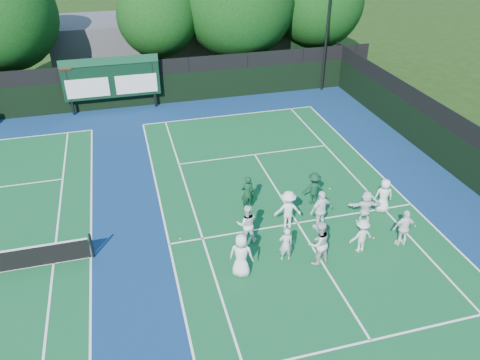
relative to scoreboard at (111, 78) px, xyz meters
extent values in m
plane|color=#1A340E|center=(7.01, -15.59, -2.19)|extent=(120.00, 120.00, 0.00)
cube|color=navy|center=(1.01, -14.59, -2.19)|extent=(34.00, 32.00, 0.01)
cube|color=#11562B|center=(7.01, -14.59, -2.18)|extent=(10.97, 23.77, 0.00)
cube|color=white|center=(7.01, -2.70, -2.18)|extent=(10.97, 0.08, 0.00)
cube|color=white|center=(1.53, -14.59, -2.18)|extent=(0.08, 23.77, 0.00)
cube|color=white|center=(12.50, -14.59, -2.18)|extent=(0.08, 23.77, 0.00)
cube|color=white|center=(2.90, -14.59, -2.18)|extent=(0.08, 23.77, 0.00)
cube|color=white|center=(11.13, -14.59, -2.18)|extent=(0.08, 23.77, 0.00)
cube|color=white|center=(7.01, -20.99, -2.18)|extent=(8.23, 0.08, 0.00)
cube|color=white|center=(7.01, -8.19, -2.18)|extent=(8.23, 0.08, 0.00)
cube|color=white|center=(7.01, -14.59, -2.18)|extent=(0.08, 12.80, 0.00)
cube|color=white|center=(-1.50, -14.59, -2.18)|extent=(0.08, 23.77, 0.00)
cube|color=white|center=(-2.87, -14.59, -2.18)|extent=(0.08, 23.77, 0.00)
cube|color=black|center=(1.01, 0.41, -1.19)|extent=(34.00, 0.08, 2.00)
cube|color=black|center=(1.01, 0.41, 0.31)|extent=(34.00, 0.05, 1.00)
cylinder|color=black|center=(-2.59, 0.01, -0.44)|extent=(0.16, 0.16, 3.50)
cylinder|color=black|center=(2.61, 0.01, -0.44)|extent=(0.16, 0.16, 3.50)
cube|color=black|center=(0.01, 0.01, 0.01)|extent=(6.00, 0.15, 2.60)
cube|color=#14492C|center=(0.01, -0.09, 1.11)|extent=(6.00, 0.05, 0.50)
cube|color=white|center=(-1.49, -0.09, -0.49)|extent=(2.60, 0.04, 1.20)
cube|color=white|center=(1.51, -0.09, -0.49)|extent=(2.60, 0.04, 1.20)
cube|color=maroon|center=(-2.59, -0.09, 1.01)|extent=(0.70, 0.04, 0.50)
cube|color=#525156|center=(5.01, 8.41, -0.19)|extent=(18.00, 6.00, 4.00)
cylinder|color=black|center=(14.51, 0.11, 2.81)|extent=(0.16, 0.16, 10.00)
cylinder|color=black|center=(-1.39, -14.59, -1.64)|extent=(0.10, 0.10, 1.10)
cylinder|color=black|center=(-6.19, 3.91, -0.74)|extent=(0.44, 0.44, 2.91)
sphere|color=#0B340E|center=(-6.19, 3.91, 3.34)|extent=(6.99, 6.99, 6.99)
sphere|color=#0B340E|center=(-5.59, 4.21, 2.64)|extent=(4.89, 4.89, 4.89)
cylinder|color=black|center=(3.59, 3.91, -0.76)|extent=(0.44, 0.44, 2.87)
sphere|color=#0B340E|center=(3.59, 3.91, 2.74)|extent=(5.51, 5.51, 5.51)
sphere|color=#0B340E|center=(4.19, 4.21, 2.19)|extent=(3.86, 3.86, 3.86)
cylinder|color=black|center=(9.31, 3.91, -0.87)|extent=(0.44, 0.44, 2.63)
sphere|color=#0B340E|center=(9.31, 3.91, 3.45)|extent=(8.02, 8.02, 8.02)
sphere|color=#0B340E|center=(9.91, 4.21, 2.65)|extent=(5.61, 5.61, 5.61)
cylinder|color=black|center=(15.36, 3.91, -0.79)|extent=(0.44, 0.44, 2.80)
sphere|color=#0B340E|center=(15.36, 3.91, 3.12)|extent=(6.70, 6.70, 6.70)
sphere|color=#0B340E|center=(15.96, 4.21, 2.45)|extent=(4.69, 4.69, 4.69)
sphere|color=yellow|center=(2.92, -17.11, -2.16)|extent=(0.07, 0.07, 0.07)
sphere|color=yellow|center=(9.48, -12.46, -2.16)|extent=(0.07, 0.07, 0.07)
sphere|color=yellow|center=(9.64, -16.38, -2.16)|extent=(0.07, 0.07, 0.07)
sphere|color=yellow|center=(2.00, -14.38, -2.16)|extent=(0.07, 0.07, 0.07)
sphere|color=yellow|center=(5.81, -11.89, -2.16)|extent=(0.07, 0.07, 0.07)
sphere|color=yellow|center=(10.32, -16.91, -2.16)|extent=(0.07, 0.07, 0.07)
imported|color=white|center=(3.88, -16.99, -1.30)|extent=(1.03, 0.88, 1.79)
imported|color=silver|center=(5.72, -16.63, -1.46)|extent=(0.56, 0.40, 1.47)
imported|color=silver|center=(6.83, -17.10, -1.27)|extent=(1.05, 0.91, 1.84)
imported|color=silver|center=(8.71, -16.90, -1.46)|extent=(0.99, 0.63, 1.46)
imported|color=white|center=(10.52, -16.98, -1.39)|extent=(0.98, 0.49, 1.61)
imported|color=white|center=(4.60, -15.16, -1.34)|extent=(0.93, 0.78, 1.70)
imported|color=white|center=(6.50, -14.69, -1.32)|extent=(1.22, 0.83, 1.73)
imported|color=white|center=(7.78, -15.12, -1.28)|extent=(1.14, 0.69, 1.82)
imported|color=white|center=(9.75, -15.26, -1.41)|extent=(1.51, 0.75, 1.56)
imported|color=white|center=(10.94, -14.67, -1.39)|extent=(0.88, 0.68, 1.60)
imported|color=#103B21|center=(5.25, -12.95, -1.37)|extent=(0.62, 0.42, 1.64)
imported|color=#0F3821|center=(8.23, -13.33, -1.41)|extent=(1.10, 0.76, 1.55)
camera|label=1|loc=(0.48, -29.50, 9.76)|focal=35.00mm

